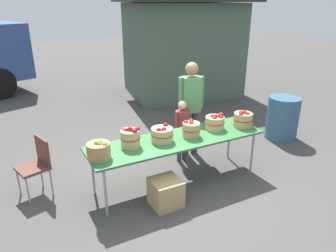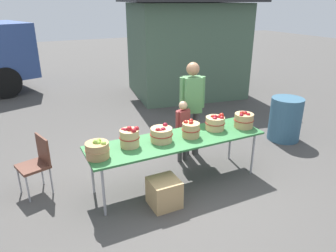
% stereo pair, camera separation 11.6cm
% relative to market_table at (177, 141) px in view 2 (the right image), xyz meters
% --- Properties ---
extents(ground_plane, '(40.00, 40.00, 0.00)m').
position_rel_market_table_xyz_m(ground_plane, '(0.00, 0.00, -0.71)').
color(ground_plane, '#474442').
extents(market_table, '(2.70, 0.76, 0.75)m').
position_rel_market_table_xyz_m(market_table, '(0.00, 0.00, 0.00)').
color(market_table, '#2D6B38').
rests_on(market_table, ground).
extents(apple_basket_green_0, '(0.33, 0.33, 0.26)m').
position_rel_market_table_xyz_m(apple_basket_green_0, '(-1.21, -0.07, 0.15)').
color(apple_basket_green_0, '#A87F51').
rests_on(apple_basket_green_0, market_table).
extents(apple_basket_red_0, '(0.29, 0.29, 0.31)m').
position_rel_market_table_xyz_m(apple_basket_red_0, '(-0.71, 0.07, 0.17)').
color(apple_basket_red_0, tan).
rests_on(apple_basket_red_0, market_table).
extents(apple_basket_red_1, '(0.34, 0.34, 0.25)m').
position_rel_market_table_xyz_m(apple_basket_red_1, '(-0.24, 0.03, 0.15)').
color(apple_basket_red_1, tan).
rests_on(apple_basket_red_1, market_table).
extents(apple_basket_red_2, '(0.28, 0.28, 0.27)m').
position_rel_market_table_xyz_m(apple_basket_red_2, '(0.23, -0.01, 0.15)').
color(apple_basket_red_2, tan).
rests_on(apple_basket_red_2, market_table).
extents(apple_basket_red_3, '(0.32, 0.32, 0.27)m').
position_rel_market_table_xyz_m(apple_basket_red_3, '(0.72, 0.07, 0.15)').
color(apple_basket_red_3, tan).
rests_on(apple_basket_red_3, market_table).
extents(apple_basket_red_4, '(0.32, 0.32, 0.28)m').
position_rel_market_table_xyz_m(apple_basket_red_4, '(1.19, -0.06, 0.16)').
color(apple_basket_red_4, tan).
rests_on(apple_basket_red_4, market_table).
extents(vendor_adult, '(0.44, 0.30, 1.71)m').
position_rel_market_table_xyz_m(vendor_adult, '(0.70, 0.76, 0.29)').
color(vendor_adult, '#3F3F3F').
rests_on(vendor_adult, ground).
extents(child_customer, '(0.29, 0.18, 1.11)m').
position_rel_market_table_xyz_m(child_customer, '(0.44, 0.61, -0.06)').
color(child_customer, '#3F3F3F').
rests_on(child_customer, ground).
extents(food_kiosk, '(3.90, 3.39, 2.74)m').
position_rel_market_table_xyz_m(food_kiosk, '(2.66, 4.48, 0.67)').
color(food_kiosk, '#47604C').
rests_on(food_kiosk, ground).
extents(folding_chair, '(0.50, 0.50, 0.86)m').
position_rel_market_table_xyz_m(folding_chair, '(-1.92, 0.70, -0.21)').
color(folding_chair, brown).
rests_on(folding_chair, ground).
extents(trash_barrel, '(0.63, 0.63, 0.87)m').
position_rel_market_table_xyz_m(trash_barrel, '(2.75, 0.52, -0.28)').
color(trash_barrel, '#335972').
rests_on(trash_barrel, ground).
extents(produce_crate, '(0.40, 0.40, 0.40)m').
position_rel_market_table_xyz_m(produce_crate, '(-0.43, -0.44, -0.51)').
color(produce_crate, tan).
rests_on(produce_crate, ground).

